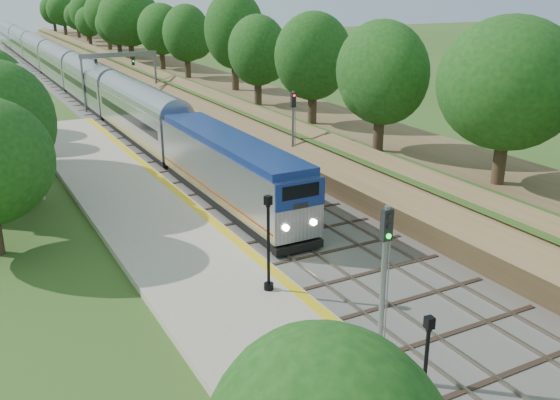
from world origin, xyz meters
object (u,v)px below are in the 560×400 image
train (61,68)px  lamppost_far (268,249)px  signal_gantry (119,65)px  signal_farside (293,126)px  lamppost_mid (424,382)px  signal_platform (384,274)px

train → lamppost_far: lamppost_far is taller
signal_gantry → signal_farside: (3.73, -31.85, -0.92)m
lamppost_far → signal_farside: (9.58, 14.79, 1.56)m
lamppost_mid → train: bearing=87.4°
signal_gantry → lamppost_mid: bearing=-96.1°
lamppost_mid → signal_platform: bearing=77.0°
signal_farside → lamppost_far: bearing=-122.9°
train → signal_platform: signal_platform is taller
train → signal_farside: size_ratio=21.71×
signal_gantry → signal_platform: size_ratio=1.36×
signal_farside → lamppost_mid: bearing=-111.2°
train → lamppost_far: 69.29m
lamppost_far → signal_platform: (0.48, -7.38, 1.84)m
signal_gantry → train: signal_gantry is taller
signal_gantry → train: size_ratio=0.06×
signal_gantry → lamppost_mid: signal_gantry is taller
lamppost_mid → lamppost_far: lamppost_far is taller
signal_gantry → lamppost_far: 47.07m
lamppost_mid → signal_farside: size_ratio=0.64×
train → signal_platform: bearing=-92.2°
train → signal_platform: (-2.90, -76.59, 2.02)m
lamppost_mid → signal_gantry: bearing=83.9°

